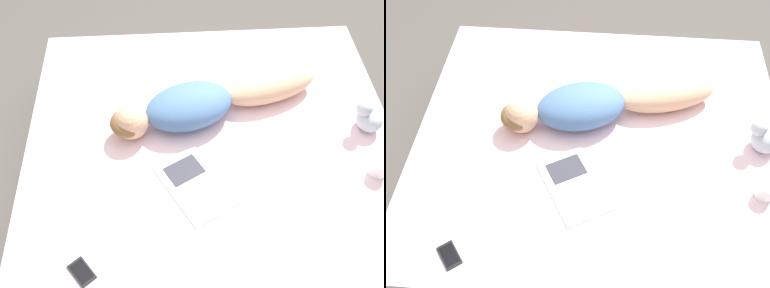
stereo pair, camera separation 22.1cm
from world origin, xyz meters
The scene contains 7 objects.
ground_plane centered at (0.00, 0.00, 0.00)m, with size 12.00×12.00×0.00m, color #4C4742.
bed centered at (0.00, 0.00, 0.26)m, with size 1.92×2.13×0.53m.
person centered at (0.17, 0.02, 0.62)m, with size 0.57×1.27×0.20m.
open_magazine centered at (-0.33, 0.12, 0.53)m, with size 0.51×0.45×0.01m.
coffee_mug centered at (-0.31, -0.85, 0.57)m, with size 0.13×0.09×0.09m.
cell_phone centered at (-0.77, 0.66, 0.53)m, with size 0.15×0.14×0.01m.
plush_toy centered at (0.00, -0.88, 0.61)m, with size 0.16×0.17×0.21m.
Camera 2 is at (-1.61, -0.01, 2.48)m, focal length 42.00 mm.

